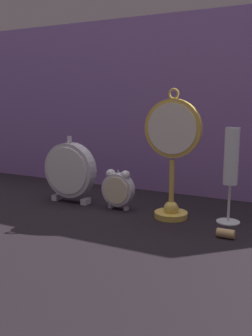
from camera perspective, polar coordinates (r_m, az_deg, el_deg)
ground_plane at (r=1.08m, az=-1.94°, el=-7.24°), size 4.00×4.00×0.00m
fabric_backdrop_drape at (r=1.32m, az=4.91°, el=9.36°), size 1.59×0.01×0.61m
pocket_watch_on_stand at (r=1.02m, az=7.05°, el=2.12°), size 0.16×0.09×0.36m
alarm_clock_twin_bell at (r=1.12m, az=-1.23°, el=-3.00°), size 0.10×0.03×0.12m
mantel_clock_silver at (r=1.20m, az=-8.55°, el=-0.37°), size 0.17×0.04×0.21m
champagne_flute at (r=1.02m, az=15.71°, el=0.56°), size 0.06×0.06×0.26m
wine_cork at (r=0.94m, az=14.95°, el=-9.61°), size 0.04×0.02×0.02m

